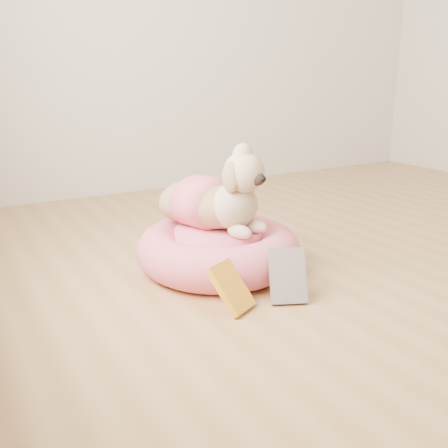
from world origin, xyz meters
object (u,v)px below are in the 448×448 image
dog (216,184)px  book_white (288,276)px  book_yellow (231,287)px  pet_bed (218,249)px

dog → book_white: 0.51m
book_yellow → book_white: size_ratio=0.93×
pet_bed → book_white: bearing=-81.0°
book_yellow → book_white: bearing=-36.5°
dog → book_white: size_ratio=2.48×
book_yellow → book_white: (0.22, -0.04, 0.01)m
dog → book_yellow: 0.51m
book_white → book_yellow: bearing=-165.1°
pet_bed → book_yellow: 0.41m
pet_bed → book_white: size_ratio=3.38×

